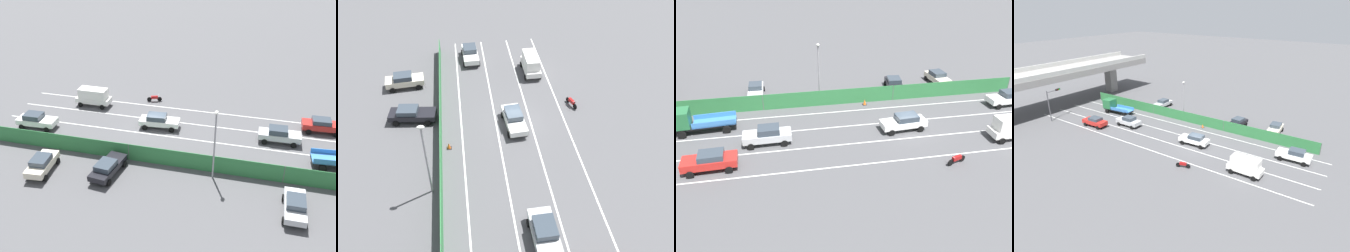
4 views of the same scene
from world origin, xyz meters
TOP-DOWN VIEW (x-y plane):
  - ground_plane at (0.00, 0.00)m, footprint 300.00×300.00m
  - lane_line_left_edge at (-5.26, 6.85)m, footprint 0.14×49.70m
  - lane_line_mid_left at (-1.75, 6.85)m, footprint 0.14×49.70m
  - lane_line_mid_right at (1.75, 6.85)m, footprint 0.14×49.70m
  - lane_line_right_edge at (5.26, 6.85)m, footprint 0.14×49.70m
  - green_fence at (7.26, 6.85)m, footprint 0.10×45.80m
  - car_sedan_silver at (-0.17, 13.91)m, footprint 2.10×4.54m
  - car_sedan_red at (-3.63, 18.62)m, footprint 2.15×4.58m
  - car_sedan_white at (0.01, 0.36)m, footprint 2.26×4.71m
  - car_van_white at (-3.54, -9.36)m, footprint 2.00×4.40m
  - car_hatchback_white at (3.47, -13.45)m, footprint 2.18×4.64m
  - motorcycle at (-6.63, -2.11)m, footprint 0.82×1.88m
  - parked_sedan_cream at (11.29, -8.22)m, footprint 4.40×2.31m
  - parked_sedan_dark at (10.17, -1.87)m, footprint 4.86×2.46m
  - parked_wagon_silver at (11.45, 15.41)m, footprint 4.38×2.01m
  - street_lamp at (8.10, 7.95)m, footprint 0.60×0.36m
  - traffic_cone at (6.56, 2.87)m, footprint 0.47×0.47m

SIDE VIEW (x-z plane):
  - ground_plane at x=0.00m, z-range 0.00..0.00m
  - lane_line_left_edge at x=-5.26m, z-range 0.00..0.01m
  - lane_line_mid_left at x=-1.75m, z-range 0.00..0.01m
  - lane_line_mid_right at x=1.75m, z-range 0.00..0.01m
  - lane_line_right_edge at x=5.26m, z-range 0.00..0.01m
  - traffic_cone at x=6.56m, z-range -0.02..0.62m
  - motorcycle at x=-6.63m, z-range -0.01..0.93m
  - parked_sedan_dark at x=10.17m, z-range 0.09..1.63m
  - parked_wagon_silver at x=11.45m, z-range 0.09..1.68m
  - car_sedan_white at x=0.01m, z-range 0.09..1.73m
  - car_sedan_red at x=-3.63m, z-range 0.09..1.74m
  - parked_sedan_cream at x=11.29m, z-range 0.09..1.76m
  - green_fence at x=7.26m, z-range 0.00..1.86m
  - car_hatchback_white at x=3.47m, z-range 0.08..1.79m
  - car_sedan_silver at x=-0.17m, z-range 0.08..1.79m
  - car_van_white at x=-3.54m, z-range 0.14..2.44m
  - street_lamp at x=8.10m, z-range 0.76..7.86m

